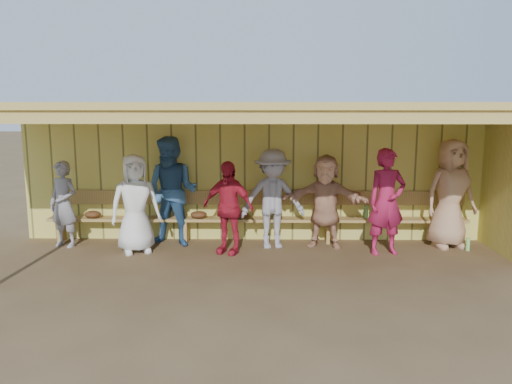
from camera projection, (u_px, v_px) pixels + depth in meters
ground at (256, 259)px, 8.11m from camera, size 90.00×90.00×0.00m
player_a at (64, 204)px, 8.75m from camera, size 0.65×0.54×1.52m
player_b at (135, 204)px, 8.39m from camera, size 0.97×0.82×1.68m
player_c at (172, 192)px, 8.77m from camera, size 1.09×0.93×1.94m
player_d at (228, 207)px, 8.35m from camera, size 0.99×0.71×1.57m
player_e at (273, 199)px, 8.67m from camera, size 1.22×0.83×1.74m
player_f at (325, 201)px, 8.72m from camera, size 1.59×0.80×1.64m
player_g at (387, 202)px, 8.28m from camera, size 0.72×0.55×1.78m
player_h at (450, 194)px, 8.69m from camera, size 1.05×0.81×1.91m
dugout_structure at (279, 152)px, 8.50m from camera, size 8.80×3.20×2.50m
bench at (257, 213)px, 9.12m from camera, size 7.60×0.34×0.93m
dugout_equipment at (226, 217)px, 9.01m from camera, size 6.83×0.62×0.80m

